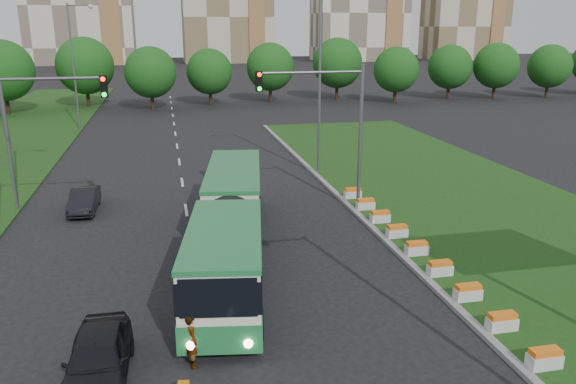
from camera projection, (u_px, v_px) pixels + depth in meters
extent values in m
plane|color=black|center=(282.00, 304.00, 20.72)|extent=(360.00, 360.00, 0.00)
cube|color=#1A4112|center=(484.00, 212.00, 30.86)|extent=(14.00, 60.00, 0.15)
cube|color=gray|center=(364.00, 220.00, 29.44)|extent=(0.30, 60.00, 0.18)
cylinder|color=slate|center=(360.00, 139.00, 30.28)|extent=(0.20, 0.20, 8.00)
cylinder|color=slate|center=(312.00, 72.00, 28.70)|extent=(5.50, 0.14, 0.14)
cube|color=black|center=(259.00, 81.00, 28.25)|extent=(0.32, 0.32, 1.00)
cylinder|color=slate|center=(39.00, 79.00, 25.12)|extent=(5.50, 0.14, 0.14)
cube|color=black|center=(104.00, 87.00, 25.79)|extent=(0.32, 0.32, 1.00)
cube|color=white|center=(243.00, 265.00, 19.81)|extent=(2.50, 6.89, 2.70)
cube|color=white|center=(219.00, 195.00, 28.10)|extent=(2.50, 8.39, 2.70)
cylinder|color=black|center=(230.00, 228.00, 23.62)|extent=(2.50, 1.25, 2.50)
cube|color=#21763D|center=(244.00, 288.00, 20.07)|extent=(2.58, 6.94, 0.95)
cube|color=#21763D|center=(219.00, 212.00, 28.35)|extent=(2.58, 8.44, 0.95)
cube|color=black|center=(243.00, 253.00, 19.69)|extent=(2.58, 6.94, 1.05)
cube|color=black|center=(218.00, 186.00, 27.97)|extent=(2.58, 8.44, 1.05)
imported|color=black|center=(98.00, 358.00, 16.02)|extent=(1.86, 4.41, 1.49)
imported|color=black|center=(84.00, 200.00, 31.02)|extent=(1.43, 3.89, 1.27)
imported|color=gray|center=(192.00, 340.00, 16.71)|extent=(0.50, 0.68, 1.71)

